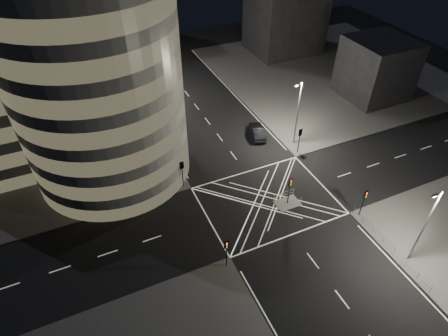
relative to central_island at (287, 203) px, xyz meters
name	(u,v)px	position (x,y,z in m)	size (l,w,h in m)	color
ground	(267,200)	(-2.00, 1.50, -0.07)	(120.00, 120.00, 0.00)	black
sidewalk_far_left	(14,140)	(-31.00, 28.50, 0.00)	(42.00, 42.00, 0.15)	#4D4B48
sidewalk_far_right	(328,71)	(27.00, 28.50, 0.00)	(42.00, 42.00, 0.15)	#4D4B48
central_island	(287,203)	(0.00, 0.00, 0.00)	(3.00, 2.00, 0.15)	slate
office_tower_curved	(51,77)	(-22.74, 20.24, 12.58)	(30.00, 29.00, 27.20)	gray
office_block_rear	(34,28)	(-24.00, 43.50, 11.07)	(24.00, 16.00, 22.00)	gray
building_right_far	(285,15)	(24.00, 41.50, 7.58)	(14.00, 12.00, 15.00)	black
building_right_near	(376,68)	(28.00, 17.50, 5.08)	(10.00, 10.00, 10.00)	black
building_far_end	(123,2)	(-6.00, 59.50, 8.93)	(18.00, 8.00, 18.00)	black
tree_a	(162,152)	(-12.50, 10.50, 4.61)	(4.78, 4.78, 7.29)	black
tree_b	(149,123)	(-12.50, 16.50, 5.45)	(5.00, 5.00, 8.26)	black
tree_c	(139,108)	(-12.50, 22.50, 4.44)	(4.53, 4.53, 6.98)	black
tree_d	(129,85)	(-12.50, 28.50, 5.28)	(4.36, 4.36, 7.73)	black
tree_e	(122,77)	(-12.50, 34.50, 3.98)	(3.85, 3.85, 6.13)	black
traffic_signal_fl	(182,170)	(-10.80, 8.30, 2.84)	(0.55, 0.22, 4.00)	black
traffic_signal_nl	(226,249)	(-10.80, -5.30, 2.84)	(0.55, 0.22, 4.00)	black
traffic_signal_fr	(300,137)	(6.80, 8.30, 2.84)	(0.55, 0.22, 4.00)	black
traffic_signal_nr	(364,199)	(6.80, -5.30, 2.84)	(0.55, 0.22, 4.00)	black
traffic_signal_island	(290,187)	(0.00, 0.00, 2.84)	(0.55, 0.22, 4.00)	black
street_lamp_left_near	(163,132)	(-11.44, 13.50, 5.47)	(1.25, 0.25, 10.00)	slate
street_lamp_left_far	(131,75)	(-11.44, 31.50, 5.47)	(1.25, 0.25, 10.00)	slate
street_lamp_right_far	(297,112)	(7.44, 10.50, 5.47)	(1.25, 0.25, 10.00)	slate
street_lamp_right_near	(425,225)	(7.44, -12.50, 5.47)	(1.25, 0.25, 10.00)	slate
railing_near_right	(389,246)	(6.30, -10.65, 0.62)	(0.06, 11.70, 1.10)	slate
railing_island_south	(292,204)	(0.00, -0.90, 0.62)	(2.80, 0.06, 1.10)	slate
railing_island_north	(284,195)	(0.00, 0.90, 0.62)	(2.80, 0.06, 1.10)	slate
sedan	(258,131)	(3.48, 14.49, 0.76)	(1.77, 5.07, 1.67)	black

